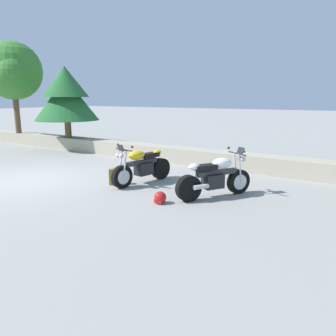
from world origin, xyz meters
TOP-DOWN VIEW (x-y plane):
  - ground_plane at (0.00, 0.00)m, footprint 120.00×120.00m
  - stone_wall at (0.00, 4.80)m, footprint 36.00×0.80m
  - motorcycle_yellow_near_left at (3.09, 1.61)m, footprint 0.74×2.05m
  - motorcycle_white_centre at (5.37, 1.54)m, footprint 1.23×1.85m
  - rider_backpack at (2.54, 1.09)m, footprint 0.35×0.35m
  - rider_helmet at (4.52, 0.40)m, footprint 0.28×0.28m
  - leafy_tree_far_left at (-7.06, 4.48)m, footprint 3.01×2.87m
  - pine_tree_mid_left at (-3.49, 4.67)m, footprint 2.86×2.86m

SIDE VIEW (x-z plane):
  - ground_plane at x=0.00m, z-range 0.00..0.00m
  - rider_helmet at x=4.52m, z-range 0.00..0.28m
  - rider_backpack at x=2.54m, z-range 0.01..0.48m
  - stone_wall at x=0.00m, z-range 0.00..0.55m
  - motorcycle_yellow_near_left at x=3.09m, z-range -0.10..1.07m
  - motorcycle_white_centre at x=5.37m, z-range -0.10..1.07m
  - pine_tree_mid_left at x=-3.49m, z-range 0.90..4.09m
  - leafy_tree_far_left at x=-7.06m, z-range 1.32..5.89m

